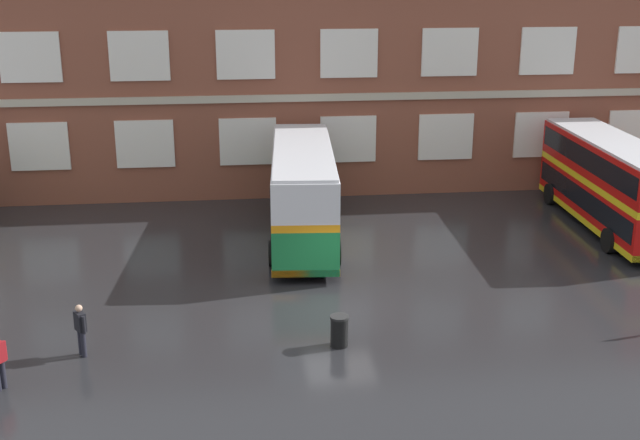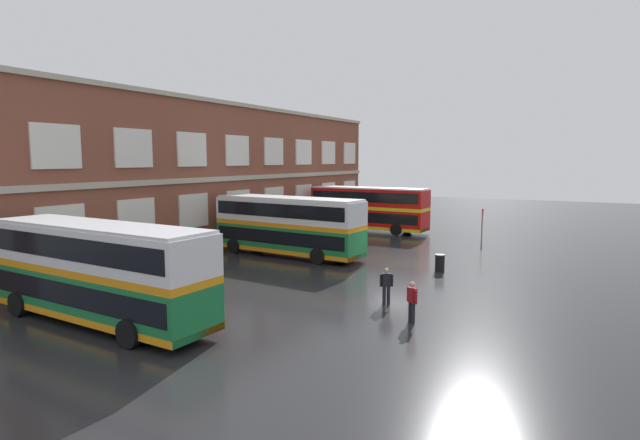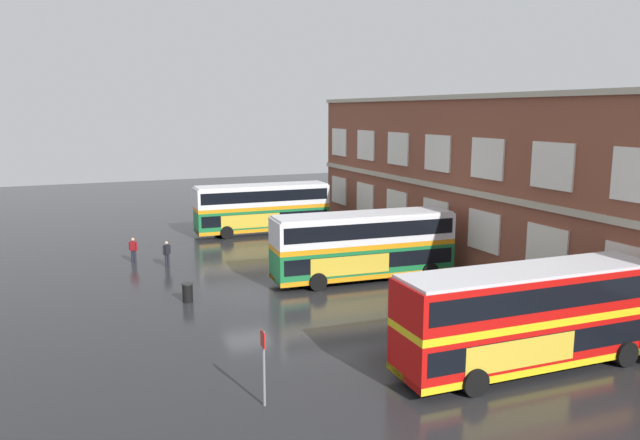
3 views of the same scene
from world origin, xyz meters
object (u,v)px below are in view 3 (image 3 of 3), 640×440
double_decker_near (262,208)px  waiting_passenger (167,253)px  double_decker_far (528,316)px  second_passenger (133,249)px  station_litter_bin (188,292)px  double_decker_middle (363,245)px  bus_stand_flag (264,361)px

double_decker_near → waiting_passenger: double_decker_near is taller
double_decker_far → second_passenger: bearing=-152.6°
double_decker_far → station_litter_bin: bearing=-142.4°
double_decker_far → waiting_passenger: size_ratio=6.52×
waiting_passenger → double_decker_far: bearing=25.5°
double_decker_middle → bus_stand_flag: bearing=-39.1°
double_decker_far → bus_stand_flag: size_ratio=4.11×
double_decker_far → second_passenger: (-23.74, -12.29, -1.22)m
second_passenger → station_litter_bin: second_passenger is taller
double_decker_middle → double_decker_far: 13.95m
double_decker_near → double_decker_far: size_ratio=1.00×
bus_stand_flag → station_litter_bin: bus_stand_flag is taller
second_passenger → double_decker_middle: bearing=51.3°
double_decker_near → double_decker_middle: same height
waiting_passenger → bus_stand_flag: size_ratio=0.63×
station_litter_bin → double_decker_near: bearing=149.8°
second_passenger → station_litter_bin: bearing=9.4°
double_decker_near → bus_stand_flag: size_ratio=4.11×
double_decker_far → bus_stand_flag: (-1.11, -10.49, -0.51)m
double_decker_middle → bus_stand_flag: 16.55m
double_decker_near → waiting_passenger: size_ratio=6.53×
double_decker_middle → double_decker_near: bearing=-175.8°
second_passenger → double_decker_far: bearing=27.4°
double_decker_far → bus_stand_flag: bearing=-96.0°
second_passenger → bus_stand_flag: bearing=4.6°
double_decker_far → second_passenger: size_ratio=6.52×
double_decker_near → double_decker_middle: bearing=4.2°
double_decker_far → waiting_passenger: 24.16m
double_decker_near → bus_stand_flag: bearing=-17.8°
waiting_passenger → bus_stand_flag: (20.66, -0.09, 0.70)m
waiting_passenger → station_litter_bin: 7.99m
double_decker_near → bus_stand_flag: 30.26m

